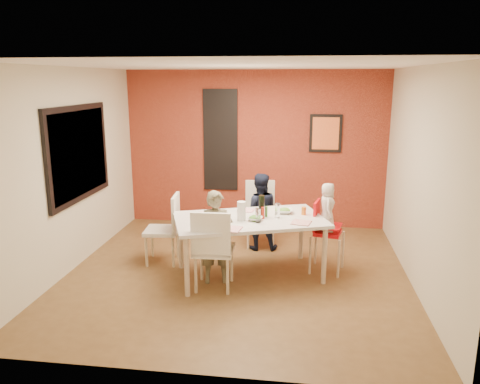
# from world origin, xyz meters

# --- Properties ---
(ground) EXTENTS (4.50, 4.50, 0.00)m
(ground) POSITION_xyz_m (0.00, 0.00, 0.00)
(ground) COLOR brown
(ground) RESTS_ON ground
(ceiling) EXTENTS (4.50, 4.50, 0.02)m
(ceiling) POSITION_xyz_m (0.00, 0.00, 2.70)
(ceiling) COLOR white
(ceiling) RESTS_ON wall_back
(wall_back) EXTENTS (4.50, 0.02, 2.70)m
(wall_back) POSITION_xyz_m (0.00, 2.25, 1.35)
(wall_back) COLOR beige
(wall_back) RESTS_ON ground
(wall_front) EXTENTS (4.50, 0.02, 2.70)m
(wall_front) POSITION_xyz_m (0.00, -2.25, 1.35)
(wall_front) COLOR beige
(wall_front) RESTS_ON ground
(wall_left) EXTENTS (0.02, 4.50, 2.70)m
(wall_left) POSITION_xyz_m (-2.25, 0.00, 1.35)
(wall_left) COLOR beige
(wall_left) RESTS_ON ground
(wall_right) EXTENTS (0.02, 4.50, 2.70)m
(wall_right) POSITION_xyz_m (2.25, 0.00, 1.35)
(wall_right) COLOR beige
(wall_right) RESTS_ON ground
(brick_accent_wall) EXTENTS (4.50, 0.02, 2.70)m
(brick_accent_wall) POSITION_xyz_m (0.00, 2.23, 1.35)
(brick_accent_wall) COLOR maroon
(brick_accent_wall) RESTS_ON ground
(picture_window_frame) EXTENTS (0.05, 1.70, 1.30)m
(picture_window_frame) POSITION_xyz_m (-2.22, 0.20, 1.55)
(picture_window_frame) COLOR black
(picture_window_frame) RESTS_ON wall_left
(picture_window_pane) EXTENTS (0.02, 1.55, 1.15)m
(picture_window_pane) POSITION_xyz_m (-2.21, 0.20, 1.55)
(picture_window_pane) COLOR black
(picture_window_pane) RESTS_ON wall_left
(glassblock_strip) EXTENTS (0.55, 0.03, 1.70)m
(glassblock_strip) POSITION_xyz_m (-0.60, 2.21, 1.50)
(glassblock_strip) COLOR silver
(glassblock_strip) RESTS_ON wall_back
(glassblock_surround) EXTENTS (0.60, 0.03, 1.76)m
(glassblock_surround) POSITION_xyz_m (-0.60, 2.21, 1.50)
(glassblock_surround) COLOR black
(glassblock_surround) RESTS_ON wall_back
(art_print_frame) EXTENTS (0.54, 0.03, 0.64)m
(art_print_frame) POSITION_xyz_m (1.20, 2.21, 1.65)
(art_print_frame) COLOR black
(art_print_frame) RESTS_ON wall_back
(art_print_canvas) EXTENTS (0.44, 0.01, 0.54)m
(art_print_canvas) POSITION_xyz_m (1.20, 2.19, 1.65)
(art_print_canvas) COLOR orange
(art_print_canvas) RESTS_ON wall_back
(dining_table) EXTENTS (2.14, 1.63, 0.79)m
(dining_table) POSITION_xyz_m (0.17, -0.05, 0.72)
(dining_table) COLOR silver
(dining_table) RESTS_ON ground
(chair_near) EXTENTS (0.49, 0.49, 1.03)m
(chair_near) POSITION_xyz_m (-0.22, -0.55, 0.57)
(chair_near) COLOR white
(chair_near) RESTS_ON ground
(chair_far) EXTENTS (0.51, 0.51, 0.99)m
(chair_far) POSITION_xyz_m (0.19, 1.23, 0.56)
(chair_far) COLOR beige
(chair_far) RESTS_ON ground
(chair_left) EXTENTS (0.50, 0.50, 0.98)m
(chair_left) POSITION_xyz_m (-1.02, 0.26, 0.55)
(chair_left) COLOR silver
(chair_left) RESTS_ON ground
(high_chair) EXTENTS (0.48, 0.48, 0.97)m
(high_chair) POSITION_xyz_m (1.15, 0.25, 0.58)
(high_chair) COLOR red
(high_chair) RESTS_ON ground
(child_near) EXTENTS (0.49, 0.38, 1.19)m
(child_near) POSITION_xyz_m (-0.22, -0.30, 0.60)
(child_near) COLOR brown
(child_near) RESTS_ON ground
(child_far) EXTENTS (0.61, 0.50, 1.18)m
(child_far) POSITION_xyz_m (0.20, 0.98, 0.59)
(child_far) COLOR black
(child_far) RESTS_ON ground
(toddler) EXTENTS (0.22, 0.33, 0.65)m
(toddler) POSITION_xyz_m (1.17, 0.24, 0.90)
(toddler) COLOR beige
(toddler) RESTS_ON high_chair
(plate_near_left) EXTENTS (0.28, 0.28, 0.01)m
(plate_near_left) POSITION_xyz_m (-0.00, -0.54, 0.80)
(plate_near_left) COLOR white
(plate_near_left) RESTS_ON dining_table
(plate_far_mid) EXTENTS (0.24, 0.24, 0.01)m
(plate_far_mid) POSITION_xyz_m (0.08, 0.31, 0.80)
(plate_far_mid) COLOR white
(plate_far_mid) RESTS_ON dining_table
(plate_near_right) EXTENTS (0.27, 0.27, 0.01)m
(plate_near_right) POSITION_xyz_m (0.83, -0.17, 0.80)
(plate_near_right) COLOR white
(plate_near_right) RESTS_ON dining_table
(plate_far_left) EXTENTS (0.27, 0.27, 0.01)m
(plate_far_left) POSITION_xyz_m (-0.44, 0.05, 0.80)
(plate_far_left) COLOR white
(plate_far_left) RESTS_ON dining_table
(salad_bowl_a) EXTENTS (0.22, 0.22, 0.05)m
(salad_bowl_a) POSITION_xyz_m (0.25, -0.14, 0.81)
(salad_bowl_a) COLOR silver
(salad_bowl_a) RESTS_ON dining_table
(salad_bowl_b) EXTENTS (0.24, 0.24, 0.05)m
(salad_bowl_b) POSITION_xyz_m (0.61, 0.25, 0.82)
(salad_bowl_b) COLOR white
(salad_bowl_b) RESTS_ON dining_table
(wine_bottle) EXTENTS (0.08, 0.08, 0.29)m
(wine_bottle) POSITION_xyz_m (0.32, 0.02, 0.94)
(wine_bottle) COLOR black
(wine_bottle) RESTS_ON dining_table
(wine_glass_a) EXTENTS (0.06, 0.06, 0.18)m
(wine_glass_a) POSITION_xyz_m (0.30, -0.22, 0.88)
(wine_glass_a) COLOR silver
(wine_glass_a) RESTS_ON dining_table
(wine_glass_b) EXTENTS (0.07, 0.07, 0.19)m
(wine_glass_b) POSITION_xyz_m (0.53, 0.03, 0.89)
(wine_glass_b) COLOR white
(wine_glass_b) RESTS_ON dining_table
(paper_towel_roll) EXTENTS (0.11, 0.11, 0.25)m
(paper_towel_roll) POSITION_xyz_m (0.08, -0.16, 0.91)
(paper_towel_roll) COLOR silver
(paper_towel_roll) RESTS_ON dining_table
(condiment_red) EXTENTS (0.04, 0.04, 0.15)m
(condiment_red) POSITION_xyz_m (0.34, -0.04, 0.87)
(condiment_red) COLOR red
(condiment_red) RESTS_ON dining_table
(condiment_green) EXTENTS (0.04, 0.04, 0.14)m
(condiment_green) POSITION_xyz_m (0.38, 0.05, 0.86)
(condiment_green) COLOR #357025
(condiment_green) RESTS_ON dining_table
(condiment_brown) EXTENTS (0.03, 0.03, 0.13)m
(condiment_brown) POSITION_xyz_m (0.26, 0.00, 0.86)
(condiment_brown) COLOR brown
(condiment_brown) RESTS_ON dining_table
(sippy_cup) EXTENTS (0.06, 0.06, 0.11)m
(sippy_cup) POSITION_xyz_m (0.86, 0.21, 0.84)
(sippy_cup) COLOR orange
(sippy_cup) RESTS_ON dining_table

